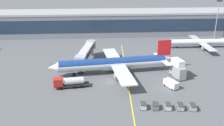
% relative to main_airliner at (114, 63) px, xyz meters
% --- Properties ---
extents(ground_plane, '(700.00, 700.00, 0.00)m').
position_rel_main_airliner_xyz_m(ground_plane, '(-1.32, -7.35, -3.63)').
color(ground_plane, '#515459').
extents(apron_lead_in_line, '(4.49, 79.91, 0.01)m').
position_rel_main_airliner_xyz_m(apron_lead_in_line, '(4.02, -5.35, -3.63)').
color(apron_lead_in_line, yellow).
rests_on(apron_lead_in_line, ground_plane).
extents(terminal_building, '(166.39, 18.88, 12.55)m').
position_rel_main_airliner_xyz_m(terminal_building, '(0.23, 55.83, 2.66)').
color(terminal_building, slate).
rests_on(terminal_building, ground_plane).
extents(main_airliner, '(44.67, 35.71, 10.95)m').
position_rel_main_airliner_xyz_m(main_airliner, '(0.00, 0.00, 0.00)').
color(main_airliner, silver).
rests_on(main_airliner, ground_plane).
extents(jet_bridge, '(7.43, 23.09, 6.33)m').
position_rel_main_airliner_xyz_m(jet_bridge, '(-9.69, 10.78, 1.03)').
color(jet_bridge, '#B2B7BC').
rests_on(jet_bridge, ground_plane).
extents(fuel_tanker, '(11.04, 3.93, 3.25)m').
position_rel_main_airliner_xyz_m(fuel_tanker, '(-14.57, -10.64, -1.89)').
color(fuel_tanker, '#232326').
rests_on(fuel_tanker, ground_plane).
extents(crew_van, '(4.08, 5.41, 2.30)m').
position_rel_main_airliner_xyz_m(crew_van, '(16.75, -12.77, -2.32)').
color(crew_van, white).
rests_on(crew_van, ground_plane).
extents(catering_lift, '(3.94, 7.18, 6.30)m').
position_rel_main_airliner_xyz_m(catering_lift, '(20.92, -5.15, -0.57)').
color(catering_lift, gray).
rests_on(catering_lift, ground_plane).
extents(baggage_cart_0, '(1.90, 2.81, 1.48)m').
position_rel_main_airliner_xyz_m(baggage_cart_0, '(5.96, -24.52, -2.85)').
color(baggage_cart_0, '#B2B7BC').
rests_on(baggage_cart_0, ground_plane).
extents(baggage_cart_1, '(1.90, 2.81, 1.48)m').
position_rel_main_airliner_xyz_m(baggage_cart_1, '(9.14, -24.90, -2.85)').
color(baggage_cart_1, '#595B60').
rests_on(baggage_cart_1, ground_plane).
extents(baggage_cart_2, '(1.90, 2.81, 1.48)m').
position_rel_main_airliner_xyz_m(baggage_cart_2, '(12.32, -25.27, -2.85)').
color(baggage_cart_2, '#B2B7BC').
rests_on(baggage_cart_2, ground_plane).
extents(baggage_cart_3, '(1.90, 2.81, 1.48)m').
position_rel_main_airliner_xyz_m(baggage_cart_3, '(15.50, -25.65, -2.85)').
color(baggage_cart_3, gray).
rests_on(baggage_cart_3, ground_plane).
extents(baggage_cart_4, '(1.90, 2.81, 1.48)m').
position_rel_main_airliner_xyz_m(baggage_cart_4, '(18.67, -26.03, -2.85)').
color(baggage_cart_4, gray).
rests_on(baggage_cart_4, ground_plane).
extents(commuter_jet_near, '(32.59, 25.99, 7.66)m').
position_rel_main_airliner_xyz_m(commuter_jet_near, '(41.28, 27.35, -0.94)').
color(commuter_jet_near, '#B2B7BC').
rests_on(commuter_jet_near, ground_plane).
extents(apron_light_mast_0, '(2.80, 0.50, 19.40)m').
position_rel_main_airliner_xyz_m(apron_light_mast_0, '(55.78, 43.87, 7.97)').
color(apron_light_mast_0, gray).
rests_on(apron_light_mast_0, ground_plane).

